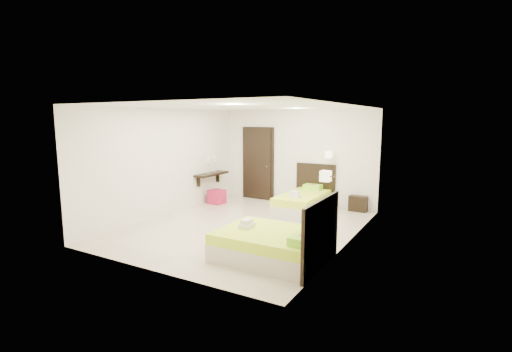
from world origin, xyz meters
The scene contains 7 objects.
floor centered at (0.00, 0.00, 0.00)m, with size 5.50×5.50×0.00m, color beige.
bed_single centered at (0.59, 1.90, 0.28)m, with size 1.11×1.85×1.52m.
bed_double centered at (1.43, -1.36, 0.27)m, with size 1.80×1.53×1.48m.
nightstand centered at (1.79, 2.72, 0.20)m, with size 0.45×0.40×0.40m, color black.
ottoman centered at (-1.88, 1.56, 0.19)m, with size 0.39×0.39×0.39m, color #9E1539.
door centered at (-1.20, 2.70, 1.05)m, with size 1.02×0.15×2.14m.
console_shelf centered at (-2.08, 1.60, 0.82)m, with size 0.35×1.20×0.78m.
Camera 1 is at (4.10, -6.72, 2.33)m, focal length 26.00 mm.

